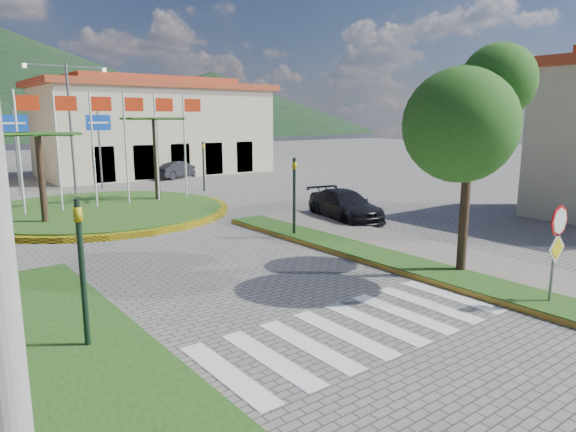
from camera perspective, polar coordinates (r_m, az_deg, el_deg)
ground at (r=9.99m, az=24.85°, el=-18.61°), size 160.00×160.00×0.00m
sidewalk_right at (r=15.79m, az=28.74°, el=-7.72°), size 4.00×28.00×0.15m
verge_right at (r=14.74m, az=26.82°, el=-8.76°), size 1.60×28.00×0.18m
median_left at (r=10.94m, az=-27.29°, el=-15.62°), size 5.00×14.00×0.18m
crosswalk at (r=12.08m, az=7.52°, el=-12.33°), size 8.00×3.00×0.01m
roundabout_island at (r=27.37m, az=-20.10°, el=0.62°), size 12.70×12.70×6.00m
stop_sign at (r=14.36m, az=27.70°, el=-2.27°), size 0.80×0.11×2.65m
deciduous_tree at (r=16.05m, az=19.72°, el=11.80°), size 3.60×3.60×6.80m
traffic_light_left at (r=11.01m, az=-21.96°, el=-4.70°), size 0.15×0.18×3.20m
traffic_light_right at (r=20.29m, az=0.70°, el=2.95°), size 0.15×0.18×3.20m
traffic_light_far at (r=33.90m, az=-9.38°, el=6.02°), size 0.18×0.15×3.20m
direction_sign_west at (r=35.28m, az=-28.07°, el=7.67°), size 1.60×0.14×5.20m
direction_sign_east at (r=36.46m, az=-20.25°, el=8.34°), size 1.60×0.14×5.20m
street_lamp_centre at (r=34.95m, az=-23.04°, el=9.65°), size 4.80×0.16×8.00m
building_right at (r=45.48m, az=-14.47°, el=9.52°), size 19.08×9.54×8.05m
hill_far_east at (r=159.23m, az=-8.36°, el=12.35°), size 120.00×120.00×18.00m
car_dark_b at (r=41.73m, az=-12.16°, el=5.08°), size 4.37×2.77×1.36m
car_side_right at (r=24.28m, az=6.33°, el=1.22°), size 2.86×5.04×1.38m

